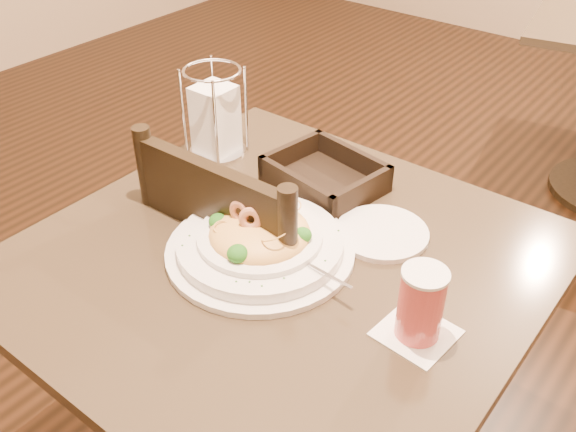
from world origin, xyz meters
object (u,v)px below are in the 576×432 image
Objects in this scene: bread_basket at (325,178)px; dining_chair_near at (260,295)px; butter_ramekin at (165,175)px; side_plate at (382,233)px; drink_glass at (421,304)px; napkin_caddy at (215,118)px; pasta_bowl at (260,239)px; main_table at (282,345)px.

dining_chair_near is at bearing -118.50° from bread_basket.
bread_basket is 0.35m from butter_ramekin.
dining_chair_near is 5.14× the size of side_plate.
side_plate is at bearing 133.28° from drink_glass.
drink_glass is 0.27m from side_plate.
butter_ramekin is (-0.00, -0.17, -0.07)m from napkin_caddy.
pasta_bowl is at bearing -11.28° from butter_ramekin.
main_table is 0.32m from side_plate.
dining_chair_near is 13.16× the size of butter_ramekin.
drink_glass is 1.83× the size of butter_ramekin.
drink_glass is 0.46m from bread_basket.
butter_ramekin is at bearing -145.37° from bread_basket.
main_table is 2.29× the size of pasta_bowl.
main_table is at bearing -72.67° from bread_basket.
drink_glass reaches higher than main_table.
main_table is 4.97× the size of side_plate.
drink_glass is 0.51× the size of bread_basket.
bread_basket is at bearing 6.52° from napkin_caddy.
dining_chair_near is 3.68× the size of bread_basket.
main_table is at bearing -7.37° from butter_ramekin.
pasta_bowl is 1.88× the size of napkin_caddy.
main_table is at bearing 175.77° from drink_glass.
dining_chair_near is 0.38m from side_plate.
main_table is 0.97× the size of dining_chair_near.
side_plate is (0.11, 0.17, 0.25)m from main_table.
drink_glass is 0.70m from napkin_caddy.
drink_glass reaches higher than butter_ramekin.
napkin_caddy is (-0.66, 0.23, 0.03)m from drink_glass.
napkin_caddy reaches higher than bread_basket.
drink_glass is (0.45, -0.13, 0.32)m from dining_chair_near.
dining_chair_near is at bearing 15.73° from butter_ramekin.
side_plate is (0.27, 0.06, 0.27)m from dining_chair_near.
pasta_bowl is at bearing -128.54° from side_plate.
pasta_bowl reaches higher than main_table.
napkin_caddy is at bearing 160.39° from drink_glass.
main_table is 0.53m from napkin_caddy.
napkin_caddy is (-0.33, 0.23, 0.06)m from pasta_bowl.
drink_glass is at bearing -5.97° from butter_ramekin.
drink_glass is (0.33, -0.00, 0.03)m from pasta_bowl.
butter_ramekin is (-0.36, 0.05, 0.26)m from main_table.
pasta_bowl is 5.56× the size of butter_ramekin.
drink_glass is at bearing -19.61° from napkin_caddy.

